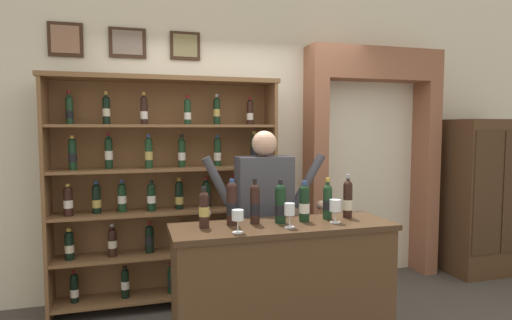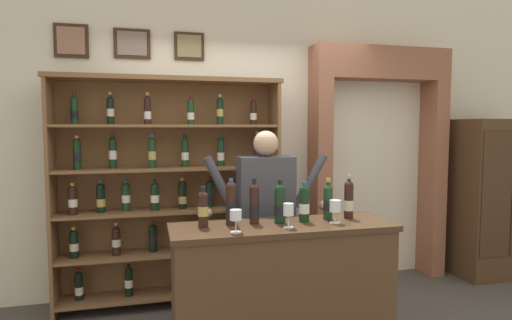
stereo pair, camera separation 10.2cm
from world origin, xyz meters
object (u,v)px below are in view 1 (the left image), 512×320
at_px(wine_glass_center, 290,211).
at_px(tasting_bottle_brunello, 232,203).
at_px(tasting_counter, 283,291).
at_px(tasting_bottle_chianti, 348,199).
at_px(tasting_bottle_vin_santo, 280,203).
at_px(shopkeeper, 264,205).
at_px(tasting_bottle_bianco, 255,203).
at_px(tasting_bottle_prosecco, 304,202).
at_px(tasting_bottle_riserva, 328,201).
at_px(wine_glass_right, 335,207).
at_px(side_cabinet, 484,197).
at_px(tasting_bottle_grappa, 204,208).
at_px(wine_glass_spare, 238,216).
at_px(wine_shelf, 166,187).

bearing_deg(wine_glass_center, tasting_bottle_brunello, 152.97).
relative_size(tasting_counter, tasting_bottle_chianti, 4.85).
bearing_deg(tasting_bottle_vin_santo, tasting_bottle_chianti, 2.96).
bearing_deg(shopkeeper, tasting_bottle_chianti, -41.76).
height_order(tasting_bottle_bianco, tasting_bottle_vin_santo, tasting_bottle_bianco).
distance_m(tasting_bottle_prosecco, wine_glass_center, 0.23).
distance_m(tasting_counter, tasting_bottle_riserva, 0.73).
height_order(wine_glass_center, wine_glass_right, wine_glass_center).
bearing_deg(side_cabinet, tasting_bottle_vin_santo, -160.25).
relative_size(tasting_bottle_grappa, tasting_bottle_prosecco, 0.95).
distance_m(side_cabinet, tasting_bottle_chianti, 2.44).
bearing_deg(tasting_bottle_vin_santo, wine_glass_spare, -151.74).
bearing_deg(wine_glass_center, tasting_bottle_riserva, 25.90).
height_order(shopkeeper, tasting_bottle_prosecco, shopkeeper).
bearing_deg(shopkeeper, tasting_counter, -92.51).
bearing_deg(tasting_bottle_vin_santo, side_cabinet, 19.75).
xyz_separation_m(tasting_bottle_bianco, wine_glass_center, (0.19, -0.17, -0.03)).
relative_size(side_cabinet, tasting_bottle_prosecco, 5.90).
bearing_deg(side_cabinet, tasting_bottle_bianco, -161.78).
height_order(wine_shelf, shopkeeper, wine_shelf).
relative_size(side_cabinet, tasting_bottle_riserva, 5.66).
bearing_deg(tasting_bottle_prosecco, wine_glass_center, -138.59).
bearing_deg(shopkeeper, tasting_bottle_riserva, -52.83).
xyz_separation_m(tasting_bottle_bianco, tasting_bottle_riserva, (0.56, 0.01, -0.01)).
distance_m(side_cabinet, shopkeeper, 2.79).
distance_m(tasting_bottle_brunello, wine_glass_center, 0.40).
height_order(tasting_bottle_bianco, wine_glass_right, tasting_bottle_bianco).
bearing_deg(wine_glass_spare, tasting_bottle_prosecco, 19.63).
xyz_separation_m(wine_shelf, wine_glass_spare, (0.36, -1.31, -0.02)).
height_order(tasting_bottle_prosecco, tasting_bottle_chianti, tasting_bottle_chianti).
relative_size(side_cabinet, tasting_bottle_vin_santo, 5.57).
height_order(wine_shelf, tasting_bottle_grappa, wine_shelf).
bearing_deg(tasting_bottle_riserva, tasting_bottle_grappa, -178.73).
relative_size(wine_shelf, tasting_bottle_bianco, 6.47).
height_order(tasting_bottle_bianco, tasting_bottle_prosecco, tasting_bottle_bianco).
xyz_separation_m(tasting_bottle_bianco, wine_glass_spare, (-0.18, -0.22, -0.04)).
bearing_deg(wine_glass_right, wine_glass_spare, -172.83).
distance_m(tasting_counter, tasting_bottle_chianti, 0.83).
bearing_deg(tasting_bottle_chianti, shopkeeper, 138.24).
bearing_deg(tasting_bottle_brunello, wine_glass_spare, -93.45).
bearing_deg(tasting_counter, wine_glass_center, -87.31).
relative_size(tasting_counter, tasting_bottle_riserva, 5.15).
height_order(side_cabinet, wine_glass_right, side_cabinet).
height_order(tasting_bottle_prosecco, tasting_bottle_riserva, tasting_bottle_riserva).
bearing_deg(side_cabinet, shopkeeper, -169.52).
distance_m(wine_glass_spare, wine_glass_right, 0.74).
distance_m(shopkeeper, wine_glass_spare, 0.79).
relative_size(tasting_bottle_brunello, tasting_bottle_prosecco, 1.10).
bearing_deg(tasting_bottle_brunello, wine_glass_center, -27.03).
height_order(tasting_bottle_bianco, tasting_bottle_chianti, tasting_bottle_chianti).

